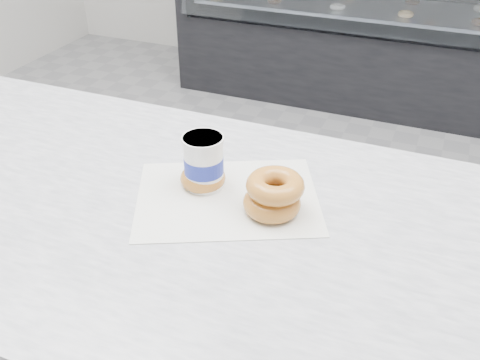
% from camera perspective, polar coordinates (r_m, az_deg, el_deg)
% --- Properties ---
extents(ground, '(5.00, 5.00, 0.00)m').
position_cam_1_polar(ground, '(2.02, 1.01, -14.01)').
color(ground, gray).
rests_on(ground, ground).
extents(counter, '(3.06, 0.76, 0.90)m').
position_cam_1_polar(counter, '(1.33, -8.77, -18.07)').
color(counter, '#333335').
rests_on(counter, ground).
extents(display_case, '(2.40, 0.74, 1.25)m').
position_cam_1_polar(display_case, '(3.58, 14.09, 16.06)').
color(display_case, black).
rests_on(display_case, ground).
extents(wax_paper, '(0.42, 0.38, 0.00)m').
position_cam_1_polar(wax_paper, '(1.01, -1.35, -1.85)').
color(wax_paper, silver).
rests_on(wax_paper, counter).
extents(donut_single, '(0.10, 0.10, 0.03)m').
position_cam_1_polar(donut_single, '(1.04, -3.98, 0.23)').
color(donut_single, '#BE7F34').
rests_on(donut_single, wax_paper).
extents(donut_stack, '(0.15, 0.15, 0.07)m').
position_cam_1_polar(donut_stack, '(0.96, 3.60, -1.53)').
color(donut_stack, '#BE7F34').
rests_on(donut_stack, wax_paper).
extents(coffee_cup, '(0.10, 0.10, 0.11)m').
position_cam_1_polar(coffee_cup, '(1.02, -3.90, 1.96)').
color(coffee_cup, white).
rests_on(coffee_cup, counter).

